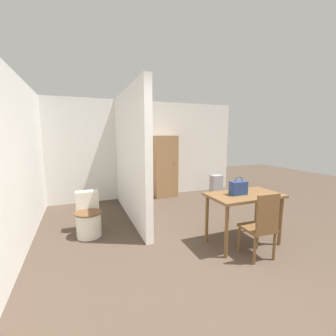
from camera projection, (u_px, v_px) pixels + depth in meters
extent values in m
plane|color=#4C3D30|center=(251.00, 305.00, 2.20)|extent=(16.00, 16.00, 0.00)
cube|color=white|center=(139.00, 150.00, 5.89)|extent=(5.48, 0.12, 2.50)
cube|color=white|center=(16.00, 164.00, 3.08)|extent=(0.12, 5.17, 2.50)
cube|color=white|center=(130.00, 155.00, 4.43)|extent=(0.12, 2.63, 2.50)
cube|color=brown|center=(244.00, 195.00, 3.34)|extent=(1.09, 0.61, 0.04)
cylinder|color=brown|center=(226.00, 232.00, 2.99)|extent=(0.05, 0.05, 0.74)
cylinder|color=brown|center=(280.00, 221.00, 3.35)|extent=(0.05, 0.05, 0.74)
cylinder|color=brown|center=(207.00, 219.00, 3.45)|extent=(0.05, 0.05, 0.74)
cylinder|color=brown|center=(256.00, 211.00, 3.81)|extent=(0.05, 0.05, 0.74)
cube|color=brown|center=(257.00, 228.00, 3.03)|extent=(0.39, 0.39, 0.04)
cube|color=brown|center=(268.00, 213.00, 2.83)|extent=(0.34, 0.05, 0.50)
cylinder|color=brown|center=(239.00, 239.00, 3.16)|extent=(0.04, 0.04, 0.38)
cylinder|color=brown|center=(257.00, 236.00, 3.26)|extent=(0.04, 0.04, 0.38)
cylinder|color=brown|center=(255.00, 250.00, 2.87)|extent=(0.04, 0.04, 0.38)
cylinder|color=brown|center=(274.00, 246.00, 2.97)|extent=(0.04, 0.04, 0.38)
cylinder|color=silver|center=(89.00, 225.00, 3.66)|extent=(0.39, 0.39, 0.39)
cylinder|color=brown|center=(88.00, 213.00, 3.63)|extent=(0.42, 0.42, 0.02)
cube|color=silver|center=(87.00, 200.00, 3.86)|extent=(0.37, 0.18, 0.31)
cube|color=navy|center=(238.00, 188.00, 3.29)|extent=(0.25, 0.13, 0.20)
torus|color=navy|center=(239.00, 181.00, 3.28)|extent=(0.15, 0.01, 0.15)
cube|color=#997047|center=(165.00, 167.00, 5.95)|extent=(0.61, 0.37, 1.62)
sphere|color=black|center=(174.00, 164.00, 5.82)|extent=(0.02, 0.02, 0.02)
cube|color=#9E9EA3|center=(216.00, 185.00, 6.25)|extent=(0.30, 0.23, 0.53)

